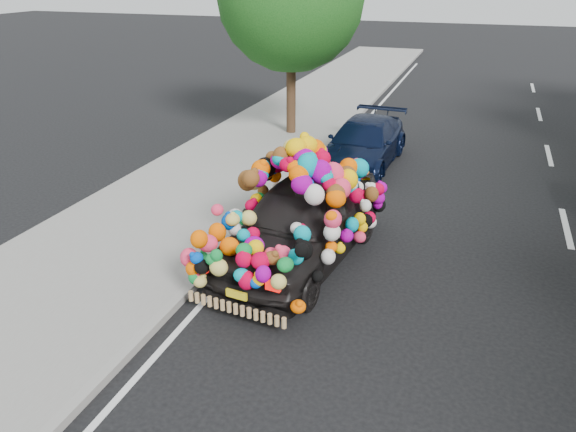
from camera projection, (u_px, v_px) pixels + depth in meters
name	position (u px, v px, depth m)	size (l,w,h in m)	color
ground	(325.00, 333.00, 8.02)	(100.00, 100.00, 0.00)	black
sidewalk	(75.00, 278.00, 9.29)	(4.00, 60.00, 0.12)	gray
kerb	(179.00, 299.00, 8.70)	(0.15, 60.00, 0.13)	gray
plush_art_car	(302.00, 203.00, 9.60)	(2.65, 4.76, 2.13)	black
navy_sedan	(363.00, 144.00, 14.52)	(1.66, 4.09, 1.19)	black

